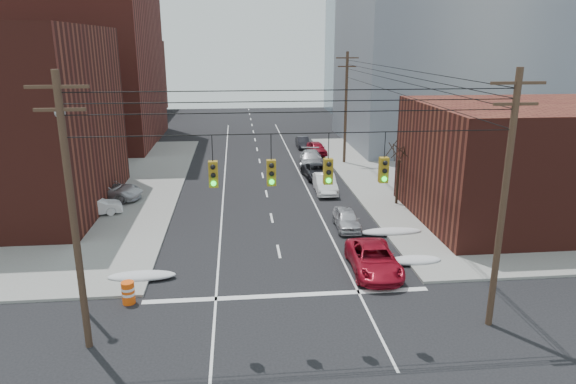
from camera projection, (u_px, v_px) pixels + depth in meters
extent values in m
plane|color=black|center=(306.00, 379.00, 18.84)|extent=(160.00, 160.00, 0.00)
cube|color=gray|center=(557.00, 175.00, 47.19)|extent=(40.00, 40.00, 0.15)
cube|color=maroon|center=(41.00, 13.00, 58.11)|extent=(24.00, 20.00, 30.00)
cube|color=#4D1D17|center=(92.00, 78.00, 85.28)|extent=(22.00, 18.00, 12.00)
cube|color=gray|center=(444.00, 36.00, 59.43)|extent=(22.00, 20.00, 25.00)
cube|color=gray|center=(394.00, 47.00, 84.86)|extent=(20.00, 18.00, 22.00)
cube|color=#4D1D17|center=(538.00, 163.00, 34.72)|extent=(16.00, 12.00, 8.00)
cylinder|color=#473323|center=(73.00, 219.00, 19.34)|extent=(0.28, 0.28, 11.00)
cube|color=#473323|center=(57.00, 87.00, 17.95)|extent=(2.20, 0.12, 0.12)
cube|color=#473323|center=(60.00, 110.00, 18.18)|extent=(1.80, 0.12, 0.12)
cylinder|color=#473323|center=(503.00, 205.00, 20.97)|extent=(0.28, 0.28, 11.00)
cube|color=#473323|center=(518.00, 83.00, 19.59)|extent=(2.20, 0.12, 0.12)
cube|color=#473323|center=(516.00, 104.00, 19.82)|extent=(1.80, 0.12, 0.12)
cylinder|color=#473323|center=(346.00, 109.00, 50.56)|extent=(0.28, 0.28, 11.00)
cube|color=#473323|center=(347.00, 58.00, 49.18)|extent=(2.20, 0.12, 0.12)
cube|color=#473323|center=(347.00, 66.00, 49.40)|extent=(1.80, 0.12, 0.12)
cylinder|color=black|center=(297.00, 133.00, 19.28)|extent=(17.00, 0.04, 0.04)
cylinder|color=black|center=(212.00, 148.00, 19.11)|extent=(0.03, 0.03, 1.00)
cube|color=olive|center=(213.00, 174.00, 19.39)|extent=(0.35, 0.30, 1.00)
sphere|color=black|center=(213.00, 167.00, 19.14)|extent=(0.20, 0.20, 0.20)
sphere|color=black|center=(213.00, 175.00, 19.23)|extent=(0.20, 0.20, 0.20)
sphere|color=#0CE526|center=(214.00, 183.00, 19.32)|extent=(0.20, 0.20, 0.20)
cylinder|color=black|center=(271.00, 147.00, 19.32)|extent=(0.03, 0.03, 1.00)
cube|color=olive|center=(271.00, 173.00, 19.61)|extent=(0.35, 0.30, 1.00)
sphere|color=black|center=(272.00, 166.00, 19.35)|extent=(0.20, 0.20, 0.20)
sphere|color=black|center=(272.00, 174.00, 19.44)|extent=(0.20, 0.20, 0.20)
sphere|color=#0CE526|center=(272.00, 182.00, 19.53)|extent=(0.20, 0.20, 0.20)
cylinder|color=black|center=(329.00, 146.00, 19.54)|extent=(0.03, 0.03, 1.00)
cube|color=olive|center=(328.00, 171.00, 19.82)|extent=(0.35, 0.30, 1.00)
sphere|color=black|center=(329.00, 164.00, 19.57)|extent=(0.20, 0.20, 0.20)
sphere|color=black|center=(329.00, 172.00, 19.66)|extent=(0.20, 0.20, 0.20)
sphere|color=#0CE526|center=(329.00, 180.00, 19.75)|extent=(0.20, 0.20, 0.20)
cylinder|color=black|center=(385.00, 145.00, 19.75)|extent=(0.03, 0.03, 1.00)
cube|color=olive|center=(384.00, 170.00, 20.03)|extent=(0.35, 0.30, 1.00)
sphere|color=black|center=(385.00, 163.00, 19.78)|extent=(0.20, 0.20, 0.20)
sphere|color=black|center=(385.00, 171.00, 19.87)|extent=(0.20, 0.20, 0.20)
sphere|color=#0CE526|center=(384.00, 179.00, 19.96)|extent=(0.20, 0.20, 0.20)
cylinder|color=gray|center=(73.00, 218.00, 22.39)|extent=(0.18, 0.18, 9.00)
sphere|color=gray|center=(60.00, 113.00, 21.09)|extent=(0.44, 0.44, 0.44)
cylinder|color=black|center=(397.00, 183.00, 38.36)|extent=(0.20, 0.20, 3.50)
cylinder|color=black|center=(404.00, 152.00, 37.86)|extent=(0.27, 0.82, 1.19)
cylinder|color=black|center=(400.00, 150.00, 38.25)|extent=(1.17, 0.54, 1.38)
cylinder|color=black|center=(391.00, 149.00, 38.34)|extent=(1.44, 1.00, 1.48)
cylinder|color=black|center=(394.00, 152.00, 37.73)|extent=(0.17, 0.84, 1.19)
cylinder|color=black|center=(395.00, 153.00, 37.24)|extent=(0.82, 0.99, 1.40)
cylinder|color=black|center=(404.00, 153.00, 36.87)|extent=(1.74, 0.21, 1.43)
cylinder|color=black|center=(405.00, 153.00, 37.52)|extent=(0.48, 0.73, 1.20)
ellipsoid|color=silver|center=(142.00, 276.00, 26.66)|extent=(3.50, 1.08, 0.42)
ellipsoid|color=silver|center=(415.00, 260.00, 28.57)|extent=(3.00, 1.08, 0.42)
ellipsoid|color=silver|center=(391.00, 232.00, 32.86)|extent=(4.00, 1.08, 0.42)
imported|color=maroon|center=(374.00, 259.00, 27.43)|extent=(2.58, 5.29, 1.45)
imported|color=silver|center=(347.00, 219.00, 33.87)|extent=(1.63, 3.85, 1.30)
imported|color=white|center=(325.00, 184.00, 41.92)|extent=(1.73, 4.60, 1.50)
imported|color=black|center=(316.00, 171.00, 46.31)|extent=(2.44, 4.69, 1.26)
imported|color=#A09FA4|center=(311.00, 159.00, 50.50)|extent=(2.81, 5.57, 1.55)
imported|color=maroon|center=(317.00, 148.00, 56.15)|extent=(2.06, 4.17, 1.37)
imported|color=black|center=(303.00, 142.00, 59.69)|extent=(1.33, 3.80, 1.25)
imported|color=white|center=(94.00, 206.00, 36.01)|extent=(4.06, 2.30, 1.26)
imported|color=silver|center=(107.00, 190.00, 39.44)|extent=(5.76, 3.38, 1.51)
imported|color=black|center=(29.00, 191.00, 39.46)|extent=(4.94, 2.46, 1.38)
imported|color=silver|center=(41.00, 170.00, 46.07)|extent=(3.96, 2.05, 1.29)
cylinder|color=#F3520C|center=(128.00, 293.00, 24.16)|extent=(0.74, 0.74, 1.09)
cylinder|color=white|center=(128.00, 289.00, 24.10)|extent=(0.75, 0.75, 0.13)
cylinder|color=white|center=(128.00, 294.00, 24.18)|extent=(0.75, 0.75, 0.13)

